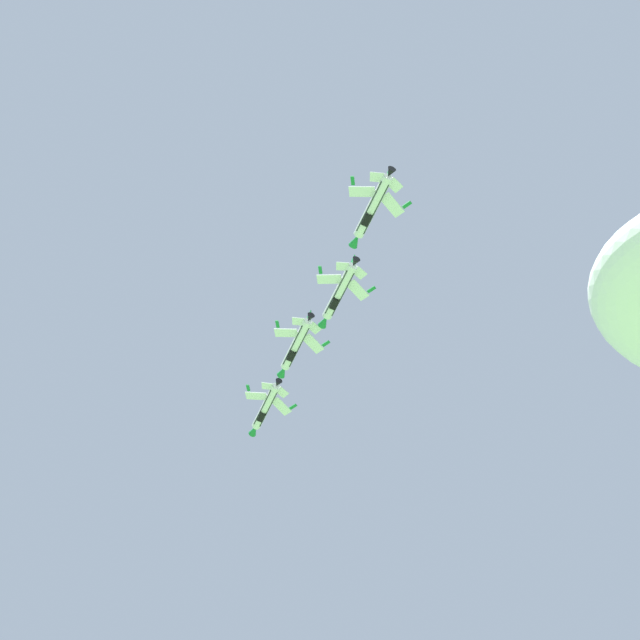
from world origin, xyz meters
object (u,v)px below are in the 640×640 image
(fighter_jet_left_wing, at_px, (296,346))
(fighter_jet_lead, at_px, (265,408))
(fighter_jet_right_wing, at_px, (339,293))
(fighter_jet_left_outer, at_px, (372,208))

(fighter_jet_left_wing, bearing_deg, fighter_jet_lead, 87.94)
(fighter_jet_left_wing, relative_size, fighter_jet_right_wing, 1.00)
(fighter_jet_left_outer, bearing_deg, fighter_jet_left_wing, 91.24)
(fighter_jet_lead, height_order, fighter_jet_right_wing, fighter_jet_lead)
(fighter_jet_left_outer, bearing_deg, fighter_jet_lead, 90.05)
(fighter_jet_lead, xyz_separation_m, fighter_jet_right_wing, (8.50, -32.72, -2.53))
(fighter_jet_left_wing, distance_m, fighter_jet_right_wing, 15.12)
(fighter_jet_left_wing, height_order, fighter_jet_left_outer, fighter_jet_left_wing)
(fighter_jet_lead, bearing_deg, fighter_jet_left_wing, -92.06)
(fighter_jet_lead, height_order, fighter_jet_left_outer, fighter_jet_lead)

